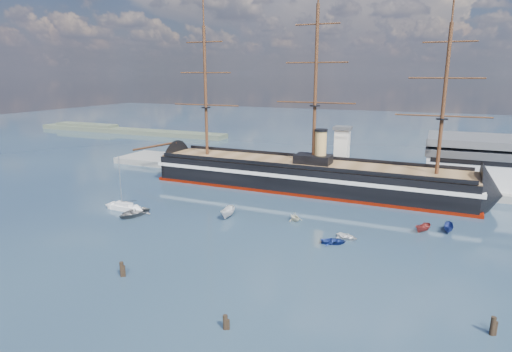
% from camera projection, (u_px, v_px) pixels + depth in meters
% --- Properties ---
extents(ground, '(600.00, 600.00, 0.00)m').
position_uv_depth(ground, '(297.00, 211.00, 102.74)').
color(ground, '#1D2E45').
rests_on(ground, ground).
extents(quay, '(180.00, 18.00, 2.00)m').
position_uv_depth(quay, '(365.00, 182.00, 130.93)').
color(quay, slate).
rests_on(quay, ground).
extents(quay_tower, '(5.00, 5.00, 15.00)m').
position_uv_depth(quay_tower, '(342.00, 150.00, 128.71)').
color(quay_tower, silver).
rests_on(quay_tower, ground).
extents(shoreline, '(120.00, 10.00, 4.00)m').
position_uv_depth(shoreline, '(115.00, 130.00, 241.24)').
color(shoreline, '#3F4C38').
rests_on(shoreline, ground).
extents(warship, '(112.97, 17.29, 53.94)m').
position_uv_depth(warship, '(300.00, 175.00, 121.89)').
color(warship, black).
rests_on(warship, ground).
extents(sailboat, '(8.42, 2.87, 13.28)m').
position_uv_depth(sailboat, '(124.00, 207.00, 103.60)').
color(sailboat, silver).
rests_on(sailboat, ground).
extents(motorboat_a, '(7.57, 3.64, 2.91)m').
position_uv_depth(motorboat_a, '(228.00, 218.00, 98.15)').
color(motorboat_a, silver).
rests_on(motorboat_a, ground).
extents(motorboat_b, '(2.21, 3.34, 1.45)m').
position_uv_depth(motorboat_b, '(333.00, 244.00, 83.16)').
color(motorboat_b, navy).
rests_on(motorboat_b, ground).
extents(motorboat_c, '(5.65, 4.39, 2.15)m').
position_uv_depth(motorboat_c, '(423.00, 232.00, 89.12)').
color(motorboat_c, maroon).
rests_on(motorboat_c, ground).
extents(motorboat_d, '(5.72, 6.10, 2.15)m').
position_uv_depth(motorboat_d, '(295.00, 221.00, 95.90)').
color(motorboat_d, beige).
rests_on(motorboat_d, ground).
extents(motorboat_e, '(2.11, 3.07, 1.33)m').
position_uv_depth(motorboat_e, '(347.00, 239.00, 85.60)').
color(motorboat_e, silver).
rests_on(motorboat_e, ground).
extents(motorboat_f, '(5.66, 2.14, 2.25)m').
position_uv_depth(motorboat_f, '(448.00, 232.00, 89.20)').
color(motorboat_f, navy).
rests_on(motorboat_f, ground).
extents(motorboat_g, '(5.26, 2.99, 2.31)m').
position_uv_depth(motorboat_g, '(134.00, 216.00, 99.22)').
color(motorboat_g, slate).
rests_on(motorboat_g, ground).
extents(piling_near_left, '(0.64, 0.64, 3.22)m').
position_uv_depth(piling_near_left, '(122.00, 276.00, 69.75)').
color(piling_near_left, black).
rests_on(piling_near_left, ground).
extents(piling_near_mid, '(0.64, 0.64, 2.67)m').
position_uv_depth(piling_near_mid, '(225.00, 329.00, 55.37)').
color(piling_near_mid, black).
rests_on(piling_near_mid, ground).
extents(piling_far_right, '(0.64, 0.64, 3.20)m').
position_uv_depth(piling_far_right, '(492.00, 335.00, 54.13)').
color(piling_far_right, black).
rests_on(piling_far_right, ground).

